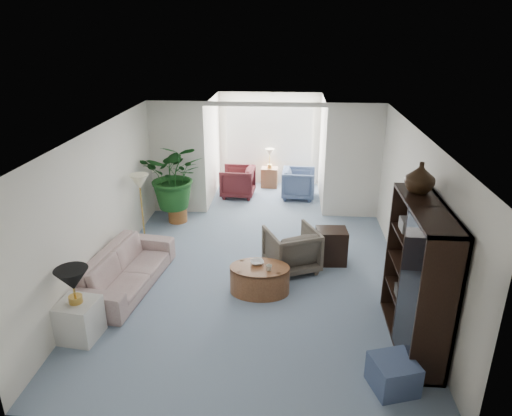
# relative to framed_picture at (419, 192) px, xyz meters

# --- Properties ---
(floor) EXTENTS (6.00, 6.00, 0.00)m
(floor) POSITION_rel_framed_picture_xyz_m (-2.46, 0.10, -1.70)
(floor) COLOR gray
(floor) RESTS_ON ground
(sunroom_floor) EXTENTS (2.60, 2.60, 0.00)m
(sunroom_floor) POSITION_rel_framed_picture_xyz_m (-2.46, 4.20, -1.70)
(sunroom_floor) COLOR gray
(sunroom_floor) RESTS_ON ground
(back_pier_left) EXTENTS (1.20, 0.12, 2.50)m
(back_pier_left) POSITION_rel_framed_picture_xyz_m (-4.36, 3.10, -0.45)
(back_pier_left) COLOR white
(back_pier_left) RESTS_ON ground
(back_pier_right) EXTENTS (1.20, 0.12, 2.50)m
(back_pier_right) POSITION_rel_framed_picture_xyz_m (-0.56, 3.10, -0.45)
(back_pier_right) COLOR white
(back_pier_right) RESTS_ON ground
(back_header) EXTENTS (2.60, 0.12, 0.10)m
(back_header) POSITION_rel_framed_picture_xyz_m (-2.46, 3.10, 0.75)
(back_header) COLOR white
(back_header) RESTS_ON back_pier_left
(window_pane) EXTENTS (2.20, 0.02, 1.50)m
(window_pane) POSITION_rel_framed_picture_xyz_m (-2.46, 5.28, -0.30)
(window_pane) COLOR white
(window_blinds) EXTENTS (2.20, 0.02, 1.50)m
(window_blinds) POSITION_rel_framed_picture_xyz_m (-2.46, 5.25, -0.30)
(window_blinds) COLOR white
(framed_picture) EXTENTS (0.04, 0.50, 0.40)m
(framed_picture) POSITION_rel_framed_picture_xyz_m (0.00, 0.00, 0.00)
(framed_picture) COLOR beige
(sofa) EXTENTS (1.10, 2.24, 0.63)m
(sofa) POSITION_rel_framed_picture_xyz_m (-4.50, -0.15, -1.39)
(sofa) COLOR #C1B2A4
(sofa) RESTS_ON ground
(end_table) EXTENTS (0.56, 0.56, 0.55)m
(end_table) POSITION_rel_framed_picture_xyz_m (-4.70, -1.50, -1.42)
(end_table) COLOR silver
(end_table) RESTS_ON ground
(table_lamp) EXTENTS (0.44, 0.44, 0.30)m
(table_lamp) POSITION_rel_framed_picture_xyz_m (-4.70, -1.50, -0.80)
(table_lamp) COLOR black
(table_lamp) RESTS_ON end_table
(floor_lamp) EXTENTS (0.36, 0.36, 0.28)m
(floor_lamp) POSITION_rel_framed_picture_xyz_m (-4.71, 1.48, -0.45)
(floor_lamp) COLOR #F9F2C6
(floor_lamp) RESTS_ON ground
(coffee_table) EXTENTS (1.19, 1.19, 0.45)m
(coffee_table) POSITION_rel_framed_picture_xyz_m (-2.34, -0.16, -1.47)
(coffee_table) COLOR brown
(coffee_table) RESTS_ON ground
(coffee_bowl) EXTENTS (0.26, 0.26, 0.05)m
(coffee_bowl) POSITION_rel_framed_picture_xyz_m (-2.39, -0.06, -1.22)
(coffee_bowl) COLOR silver
(coffee_bowl) RESTS_ON coffee_table
(coffee_cup) EXTENTS (0.12, 0.12, 0.09)m
(coffee_cup) POSITION_rel_framed_picture_xyz_m (-2.19, -0.26, -1.20)
(coffee_cup) COLOR beige
(coffee_cup) RESTS_ON coffee_table
(wingback_chair) EXTENTS (1.08, 1.09, 0.76)m
(wingback_chair) POSITION_rel_framed_picture_xyz_m (-1.84, 0.63, -1.32)
(wingback_chair) COLOR #62594D
(wingback_chair) RESTS_ON ground
(side_table_dark) EXTENTS (0.56, 0.46, 0.64)m
(side_table_dark) POSITION_rel_framed_picture_xyz_m (-1.14, 0.93, -1.38)
(side_table_dark) COLOR black
(side_table_dark) RESTS_ON ground
(entertainment_cabinet) EXTENTS (0.47, 1.76, 1.96)m
(entertainment_cabinet) POSITION_rel_framed_picture_xyz_m (-0.23, -1.24, -0.72)
(entertainment_cabinet) COLOR black
(entertainment_cabinet) RESTS_ON ground
(cabinet_urn) EXTENTS (0.39, 0.39, 0.40)m
(cabinet_urn) POSITION_rel_framed_picture_xyz_m (-0.23, -0.74, 0.46)
(cabinet_urn) COLOR black
(cabinet_urn) RESTS_ON entertainment_cabinet
(ottoman) EXTENTS (0.61, 0.61, 0.39)m
(ottoman) POSITION_rel_framed_picture_xyz_m (-0.64, -2.15, -1.51)
(ottoman) COLOR #4C5E83
(ottoman) RESTS_ON ground
(plant_pot) EXTENTS (0.40, 0.40, 0.32)m
(plant_pot) POSITION_rel_framed_picture_xyz_m (-4.30, 2.55, -1.54)
(plant_pot) COLOR brown
(plant_pot) RESTS_ON ground
(house_plant) EXTENTS (1.30, 1.13, 1.44)m
(house_plant) POSITION_rel_framed_picture_xyz_m (-4.30, 2.55, -0.66)
(house_plant) COLOR #1B501D
(house_plant) RESTS_ON plant_pot
(sunroom_chair_blue) EXTENTS (0.83, 0.81, 0.72)m
(sunroom_chair_blue) POSITION_rel_framed_picture_xyz_m (-1.68, 4.24, -1.34)
(sunroom_chair_blue) COLOR #4C5E83
(sunroom_chair_blue) RESTS_ON ground
(sunroom_chair_maroon) EXTENTS (0.85, 0.83, 0.74)m
(sunroom_chair_maroon) POSITION_rel_framed_picture_xyz_m (-3.18, 4.24, -1.33)
(sunroom_chair_maroon) COLOR #531C20
(sunroom_chair_maroon) RESTS_ON ground
(sunroom_table) EXTENTS (0.44, 0.35, 0.51)m
(sunroom_table) POSITION_rel_framed_picture_xyz_m (-2.43, 4.99, -1.44)
(sunroom_table) COLOR brown
(sunroom_table) RESTS_ON ground
(shelf_clutter) EXTENTS (0.30, 1.08, 1.06)m
(shelf_clutter) POSITION_rel_framed_picture_xyz_m (-0.28, -1.35, -0.61)
(shelf_clutter) COLOR #312A26
(shelf_clutter) RESTS_ON entertainment_cabinet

